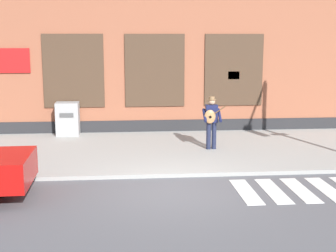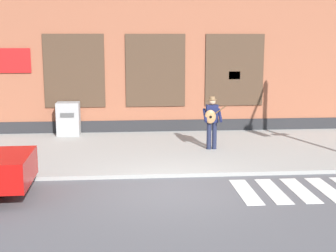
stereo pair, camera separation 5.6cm
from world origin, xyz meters
TOP-DOWN VIEW (x-y plane):
  - ground_plane at (0.00, 0.00)m, footprint 160.00×160.00m
  - sidewalk at (0.00, 4.01)m, footprint 28.00×5.85m
  - building_backdrop at (-0.00, 8.93)m, footprint 28.00×4.06m
  - busker at (1.62, 3.81)m, footprint 0.70×0.52m
  - utility_box at (-3.26, 6.49)m, footprint 0.83×0.65m

SIDE VIEW (x-z plane):
  - ground_plane at x=0.00m, z-range 0.00..0.00m
  - sidewalk at x=0.00m, z-range 0.00..0.11m
  - utility_box at x=-3.26m, z-range 0.11..1.34m
  - busker at x=1.62m, z-range 0.23..1.94m
  - building_backdrop at x=0.00m, z-range -0.01..8.81m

